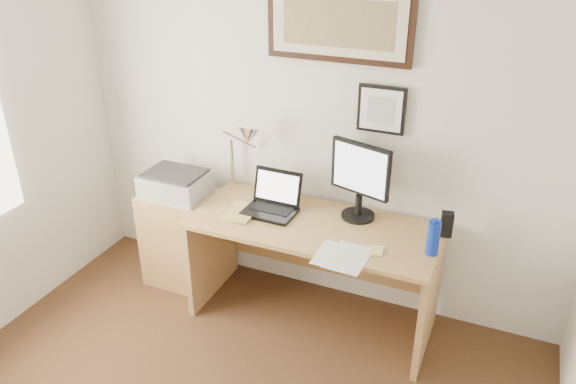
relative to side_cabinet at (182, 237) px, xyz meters
The scene contains 17 objects.
wall_back 1.32m from the side_cabinet, 19.18° to the left, with size 3.50×0.02×2.50m, color silver.
side_cabinet is the anchor object (origin of this frame).
water_bottle 1.90m from the side_cabinet, ahead, with size 0.07×0.07×0.21m, color #0D2CA9.
bottle_cap 1.93m from the side_cabinet, ahead, with size 0.04×0.04×0.02m, color #0D2CA9.
speaker 1.93m from the side_cabinet, ahead, with size 0.07×0.06×0.16m, color black.
paper_sheet_a 1.40m from the side_cabinet, 14.96° to the right, with size 0.20×0.28×0.00m, color white.
paper_sheet_b 1.49m from the side_cabinet, 13.93° to the right, with size 0.22×0.32×0.00m, color white.
sticky_pad 1.59m from the side_cabinet, ahead, with size 0.08×0.08×0.01m, color #E4D86C.
marker_pen 1.56m from the side_cabinet, ahead, with size 0.02×0.02×0.14m, color white.
book 0.63m from the side_cabinet, 14.07° to the right, with size 0.19×0.27×0.02m, color tan.
desk 1.08m from the side_cabinet, ahead, with size 1.60×0.70×0.75m.
laptop 0.87m from the side_cabinet, ahead, with size 0.34×0.30×0.26m.
lcd_monitor 1.47m from the side_cabinet, ahead, with size 0.41×0.22×0.52m.
printer 0.45m from the side_cabinet, 72.37° to the right, with size 0.44×0.34×0.18m.
desk_lamp 0.98m from the side_cabinet, 14.38° to the left, with size 0.29×0.27×0.53m.
picture_large 1.93m from the side_cabinet, 15.25° to the left, with size 0.92×0.04×0.47m.
picture_small 1.77m from the side_cabinet, 12.05° to the left, with size 0.30×0.03×0.30m.
Camera 1 is at (1.23, -1.31, 2.54)m, focal length 35.00 mm.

